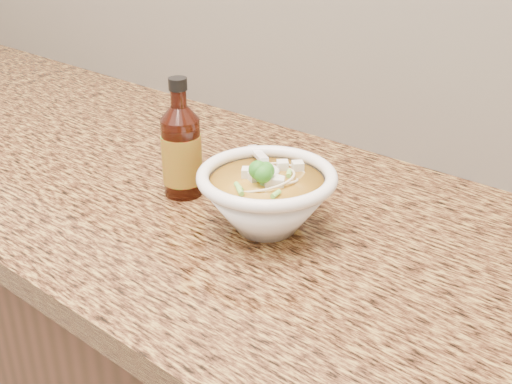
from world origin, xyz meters
The scene contains 3 objects.
counter_slab centered at (0.00, 1.68, 0.88)m, with size 4.00×0.68×0.04m, color olive.
soup_bowl centered at (0.14, 1.64, 0.95)m, with size 0.20×0.20×0.11m.
hot_sauce_bottle centered at (-0.03, 1.64, 0.97)m, with size 0.08×0.08×0.19m.
Camera 1 is at (0.65, 1.00, 1.37)m, focal length 45.00 mm.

